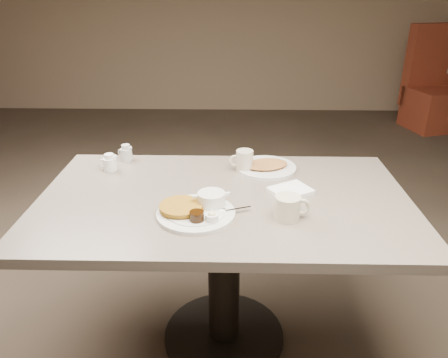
{
  "coord_description": "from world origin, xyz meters",
  "views": [
    {
      "loc": [
        0.04,
        -1.58,
        1.55
      ],
      "look_at": [
        0.0,
        0.02,
        0.82
      ],
      "focal_mm": 35.02,
      "sensor_mm": 36.0,
      "label": 1
    }
  ],
  "objects_px": {
    "diner_table": "(224,233)",
    "main_plate": "(197,209)",
    "coffee_mug_near": "(288,207)",
    "creamer_right": "(126,153)",
    "hash_plate": "(266,167)",
    "creamer_left": "(110,163)",
    "coffee_mug_far": "(244,161)"
  },
  "relations": [
    {
      "from": "coffee_mug_far",
      "to": "creamer_left",
      "type": "height_order",
      "value": "coffee_mug_far"
    },
    {
      "from": "coffee_mug_far",
      "to": "creamer_right",
      "type": "xyz_separation_m",
      "value": [
        -0.57,
        0.12,
        -0.01
      ]
    },
    {
      "from": "diner_table",
      "to": "main_plate",
      "type": "distance_m",
      "value": 0.26
    },
    {
      "from": "diner_table",
      "to": "coffee_mug_far",
      "type": "xyz_separation_m",
      "value": [
        0.09,
        0.26,
        0.22
      ]
    },
    {
      "from": "creamer_right",
      "to": "hash_plate",
      "type": "distance_m",
      "value": 0.68
    },
    {
      "from": "main_plate",
      "to": "hash_plate",
      "type": "distance_m",
      "value": 0.52
    },
    {
      "from": "coffee_mug_far",
      "to": "creamer_left",
      "type": "relative_size",
      "value": 1.19
    },
    {
      "from": "hash_plate",
      "to": "diner_table",
      "type": "bearing_deg",
      "value": -123.43
    },
    {
      "from": "creamer_left",
      "to": "coffee_mug_near",
      "type": "bearing_deg",
      "value": -29.08
    },
    {
      "from": "diner_table",
      "to": "coffee_mug_far",
      "type": "distance_m",
      "value": 0.35
    },
    {
      "from": "diner_table",
      "to": "creamer_right",
      "type": "bearing_deg",
      "value": 141.68
    },
    {
      "from": "main_plate",
      "to": "coffee_mug_far",
      "type": "relative_size",
      "value": 3.43
    },
    {
      "from": "diner_table",
      "to": "hash_plate",
      "type": "distance_m",
      "value": 0.39
    },
    {
      "from": "coffee_mug_near",
      "to": "hash_plate",
      "type": "bearing_deg",
      "value": 96.18
    },
    {
      "from": "coffee_mug_far",
      "to": "hash_plate",
      "type": "distance_m",
      "value": 0.11
    },
    {
      "from": "coffee_mug_near",
      "to": "creamer_left",
      "type": "bearing_deg",
      "value": 150.92
    },
    {
      "from": "creamer_left",
      "to": "diner_table",
      "type": "bearing_deg",
      "value": -25.85
    },
    {
      "from": "diner_table",
      "to": "main_plate",
      "type": "bearing_deg",
      "value": -123.66
    },
    {
      "from": "coffee_mug_near",
      "to": "creamer_right",
      "type": "relative_size",
      "value": 1.75
    },
    {
      "from": "diner_table",
      "to": "main_plate",
      "type": "relative_size",
      "value": 3.93
    },
    {
      "from": "coffee_mug_far",
      "to": "creamer_right",
      "type": "distance_m",
      "value": 0.58
    },
    {
      "from": "main_plate",
      "to": "creamer_left",
      "type": "distance_m",
      "value": 0.59
    },
    {
      "from": "coffee_mug_near",
      "to": "hash_plate",
      "type": "distance_m",
      "value": 0.46
    },
    {
      "from": "coffee_mug_near",
      "to": "creamer_right",
      "type": "bearing_deg",
      "value": 142.58
    },
    {
      "from": "hash_plate",
      "to": "coffee_mug_far",
      "type": "bearing_deg",
      "value": -166.66
    },
    {
      "from": "coffee_mug_near",
      "to": "creamer_right",
      "type": "distance_m",
      "value": 0.91
    },
    {
      "from": "main_plate",
      "to": "creamer_left",
      "type": "bearing_deg",
      "value": 137.09
    },
    {
      "from": "main_plate",
      "to": "creamer_right",
      "type": "height_order",
      "value": "creamer_right"
    },
    {
      "from": "diner_table",
      "to": "hash_plate",
      "type": "xyz_separation_m",
      "value": [
        0.19,
        0.29,
        0.18
      ]
    },
    {
      "from": "creamer_right",
      "to": "main_plate",
      "type": "bearing_deg",
      "value": -53.83
    },
    {
      "from": "main_plate",
      "to": "hash_plate",
      "type": "bearing_deg",
      "value": 56.49
    },
    {
      "from": "creamer_left",
      "to": "creamer_right",
      "type": "relative_size",
      "value": 1.16
    }
  ]
}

